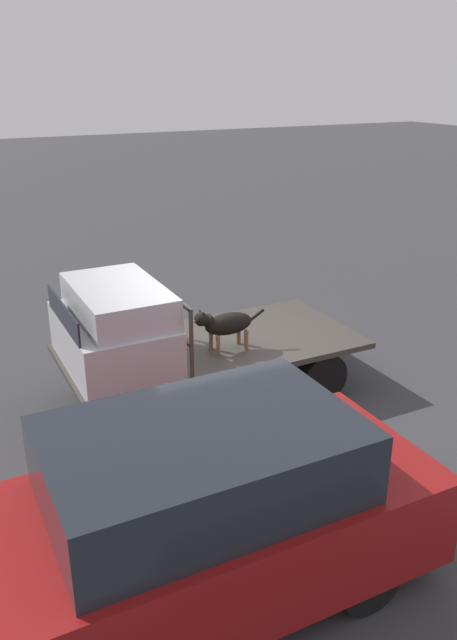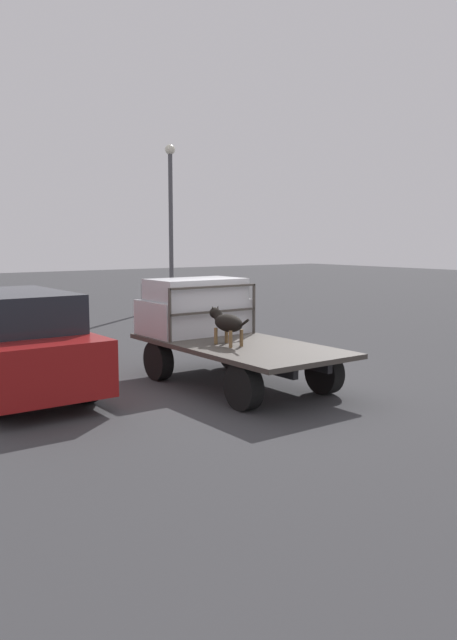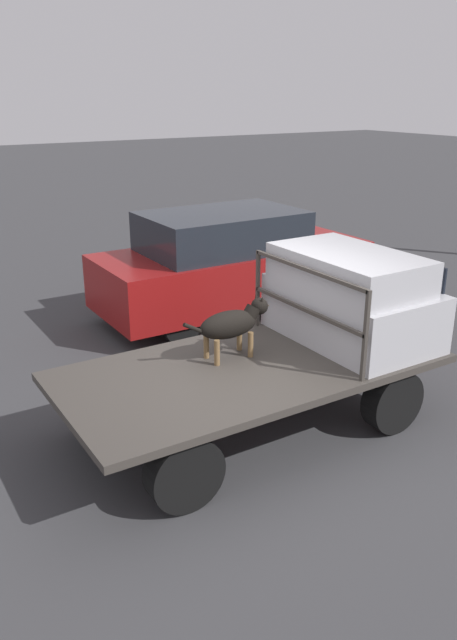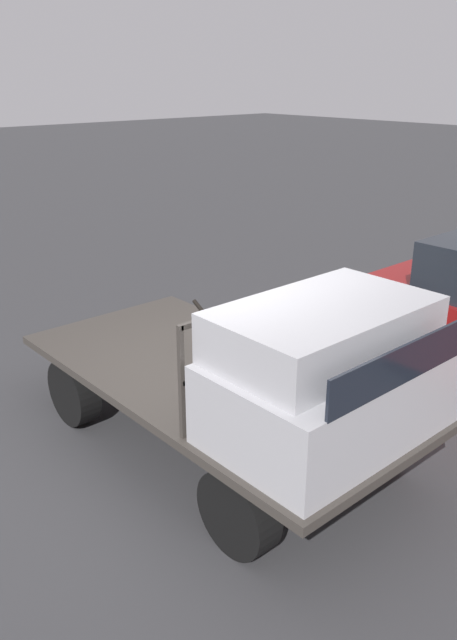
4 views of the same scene
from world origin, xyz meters
The scene contains 6 objects.
ground_plane centered at (0.00, 0.00, 0.00)m, with size 80.00×80.00×0.00m, color #38383A.
flatbed_truck centered at (0.00, 0.00, 0.57)m, with size 4.09×2.01×0.77m.
truck_cab centered at (1.36, 0.00, 1.26)m, with size 1.22×1.89×1.04m.
truck_headboard centered at (0.71, 0.00, 1.39)m, with size 0.04×1.89×0.95m.
dog centered at (-0.06, 0.27, 1.15)m, with size 1.08×0.30×0.64m.
parked_sedan centered at (1.83, 3.31, 0.85)m, with size 4.48×1.77×1.70m.
Camera 1 is at (3.37, 7.15, 4.26)m, focal length 35.00 mm.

